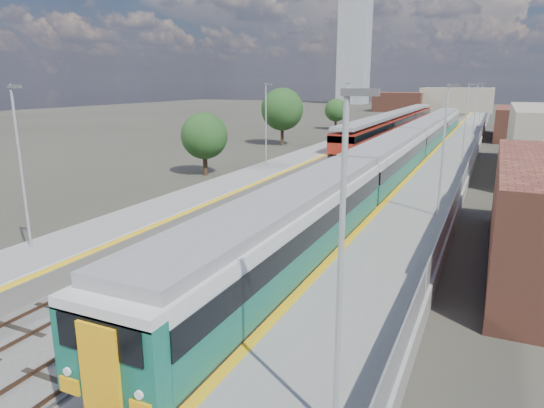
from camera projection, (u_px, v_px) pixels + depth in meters
The scene contains 11 objects.
ground at pixel (405, 159), 56.03m from camera, with size 320.00×320.00×0.00m, color #47443A.
ballast_bed at pixel (389, 154), 59.14m from camera, with size 10.50×155.00×0.06m, color #565451.
tracks at pixel (397, 152), 60.36m from camera, with size 8.96×160.00×0.17m.
platform_right at pixel (455, 154), 55.97m from camera, with size 4.70×155.00×8.52m.
platform_left at pixel (336, 147), 61.76m from camera, with size 4.30×155.00×8.52m.
buildings at pixel (397, 75), 138.85m from camera, with size 72.00×185.50×40.00m.
green_train at pixel (410, 145), 49.16m from camera, with size 3.11×86.36×3.42m.
red_train at pixel (396, 123), 78.15m from camera, with size 3.04×61.51×3.83m.
tree_a at pixel (204, 136), 45.25m from camera, with size 4.37×4.37×5.92m.
tree_b at pixel (282, 109), 66.70m from camera, with size 5.83×5.83×7.90m.
tree_c at pixel (336, 110), 89.41m from camera, with size 4.18×4.18×5.67m.
Camera 1 is at (9.17, -6.97, 8.60)m, focal length 32.00 mm.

